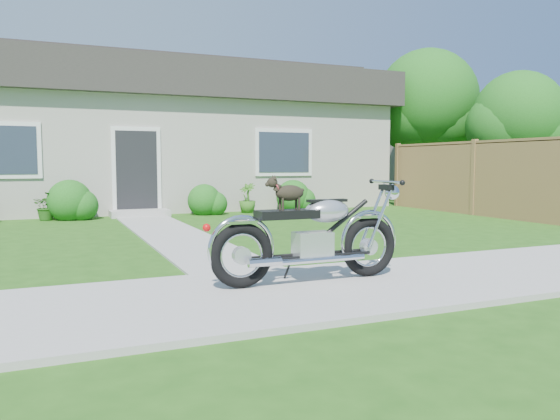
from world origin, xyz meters
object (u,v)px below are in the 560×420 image
Objects in this scene: house at (171,135)px; motorcycle_with_dog at (313,235)px; tree_near at (524,121)px; potted_plant_left at (47,206)px; fence at (474,178)px; tree_far at (431,104)px; potted_plant_right at (247,198)px.

house is 5.68× the size of motorcycle_with_dog.
potted_plant_left is (-12.67, 1.69, -2.20)m from tree_near.
fence reaches higher than motorcycle_with_dog.
potted_plant_left is (-3.58, -3.44, -1.83)m from house.
tree_far is (-1.05, 2.81, 0.68)m from tree_near.
potted_plant_right is (-6.78, -1.11, -2.82)m from tree_far.
tree_far is 7.42m from potted_plant_right.
potted_plant_left is at bearing 164.18° from fence.
tree_far is (1.74, 3.91, 2.27)m from fence.
tree_near is 12.97m from potted_plant_left.
fence is (6.30, -6.24, -1.22)m from house.
tree_near is at bearing -29.46° from house.
motorcycle_with_dog is at bearing -105.11° from potted_plant_right.
fence is 1.32× the size of tree_far.
house is at bearing 85.29° from motorcycle_with_dog.
fence is 10.13× the size of potted_plant_left.
potted_plant_right is (1.27, -3.44, -1.77)m from house.
tree_far is 13.33m from motorcycle_with_dog.
tree_near is (9.09, -5.14, 0.37)m from house.
motorcycle_with_dog is at bearing -94.76° from house.
motorcycle_with_dog is at bearing -133.73° from tree_far.
potted_plant_right reaches higher than potted_plant_left.
tree_far is at bearing 66.00° from fence.
fence is 3.40m from tree_near.
potted_plant_left is (-9.88, 2.80, -0.61)m from fence.
tree_far reaches higher than potted_plant_left.
tree_near is 12.22m from motorcycle_with_dog.
fence is 10.29m from potted_plant_left.
fence is at bearing -29.08° from potted_plant_right.
fence is 1.68× the size of tree_near.
potted_plant_left is at bearing 172.40° from tree_near.
tree_far reaches higher than potted_plant_right.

